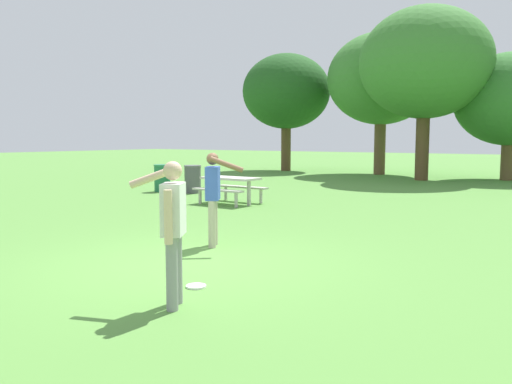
% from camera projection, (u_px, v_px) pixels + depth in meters
% --- Properties ---
extents(ground_plane, '(120.00, 120.00, 0.00)m').
position_uv_depth(ground_plane, '(191.00, 262.00, 7.98)').
color(ground_plane, '#568E3D').
extents(person_thrower, '(0.83, 0.54, 1.64)m').
position_uv_depth(person_thrower, '(214.00, 192.00, 9.08)').
color(person_thrower, '#B7AD93').
rests_on(person_thrower, ground).
extents(person_catcher, '(0.83, 0.54, 1.64)m').
position_uv_depth(person_catcher, '(172.00, 222.00, 5.79)').
color(person_catcher, gray).
rests_on(person_catcher, ground).
extents(frisbee, '(0.26, 0.26, 0.03)m').
position_uv_depth(frisbee, '(196.00, 286.00, 6.65)').
color(frisbee, white).
rests_on(frisbee, ground).
extents(picnic_table_near, '(1.76, 1.49, 0.77)m').
position_uv_depth(picnic_table_near, '(231.00, 184.00, 15.06)').
color(picnic_table_near, beige).
rests_on(picnic_table_near, ground).
extents(trash_can_beside_table, '(0.59, 0.59, 0.96)m').
position_uv_depth(trash_can_beside_table, '(162.00, 178.00, 18.51)').
color(trash_can_beside_table, '#237047').
rests_on(trash_can_beside_table, ground).
extents(trash_can_further_along, '(0.59, 0.59, 0.96)m').
position_uv_depth(trash_can_further_along, '(193.00, 179.00, 18.00)').
color(trash_can_further_along, '#515156').
rests_on(trash_can_further_along, ground).
extents(tree_tall_left, '(5.03, 5.03, 6.70)m').
position_uv_depth(tree_tall_left, '(286.00, 92.00, 29.99)').
color(tree_tall_left, brown).
rests_on(tree_tall_left, ground).
extents(tree_broad_center, '(5.54, 5.54, 7.29)m').
position_uv_depth(tree_broad_center, '(381.00, 79.00, 26.82)').
color(tree_broad_center, brown).
rests_on(tree_broad_center, ground).
extents(tree_far_right, '(5.77, 5.77, 7.65)m').
position_uv_depth(tree_far_right, '(425.00, 63.00, 23.04)').
color(tree_far_right, brown).
rests_on(tree_far_right, ground).
extents(tree_slender_mid, '(4.84, 4.84, 5.67)m').
position_uv_depth(tree_slender_mid, '(510.00, 100.00, 23.16)').
color(tree_slender_mid, brown).
rests_on(tree_slender_mid, ground).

